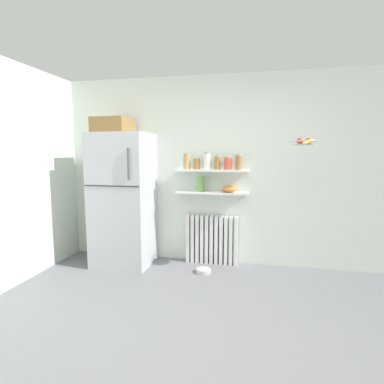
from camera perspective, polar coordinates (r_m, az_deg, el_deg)
ground_plane at (r=3.21m, az=0.76°, el=-21.66°), size 7.04×7.04×0.00m
back_wall at (r=4.35m, az=4.81°, el=3.91°), size 7.04×0.10×2.60m
refrigerator at (r=4.36m, az=-12.65°, el=-0.83°), size 0.76×0.72×2.02m
radiator at (r=4.39m, az=3.67°, el=-8.77°), size 0.72×0.12×0.68m
wall_shelf_lower at (r=4.23m, az=3.68°, el=-0.13°), size 0.99×0.22×0.02m
wall_shelf_upper at (r=4.20m, az=3.72°, el=4.00°), size 0.99×0.22×0.02m
storage_jar_0 at (r=4.26m, az=-1.00°, el=5.69°), size 0.09×0.09×0.22m
storage_jar_1 at (r=4.23m, az=0.88°, el=5.29°), size 0.09×0.09×0.16m
storage_jar_2 at (r=4.20m, az=2.78°, el=5.76°), size 0.10×0.10×0.23m
storage_jar_3 at (r=4.18m, az=4.69°, el=5.42°), size 0.09×0.09×0.19m
storage_jar_4 at (r=4.17m, az=6.62°, el=5.30°), size 0.10×0.10×0.17m
storage_jar_5 at (r=4.16m, az=8.57°, el=5.46°), size 0.08×0.08×0.20m
vase at (r=4.24m, az=1.69°, el=1.51°), size 0.09×0.09×0.21m
shelf_bowl at (r=4.19m, az=6.91°, el=0.55°), size 0.20×0.20×0.09m
pet_food_bowl at (r=4.15m, az=2.16°, el=-14.33°), size 0.20×0.20×0.05m
hanging_fruit_basket at (r=3.84m, az=20.09°, el=8.70°), size 0.32×0.32×0.09m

